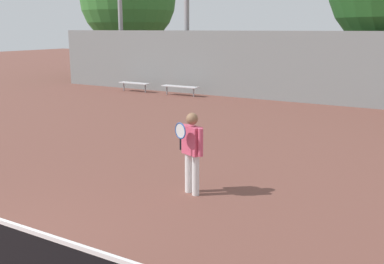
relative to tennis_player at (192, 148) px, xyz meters
The scene contains 4 objects.
tennis_player is the anchor object (origin of this frame).
bench_courtside_far 13.17m from the tennis_player, 123.07° to the left, with size 1.90×0.40×0.46m.
bench_adjacent_court 14.85m from the tennis_player, 132.00° to the left, with size 1.73×0.40×0.46m.
back_fence 12.05m from the tennis_player, 96.77° to the left, with size 27.74×0.06×3.06m.
Camera 1 is at (5.64, -2.92, 3.15)m, focal length 42.00 mm.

